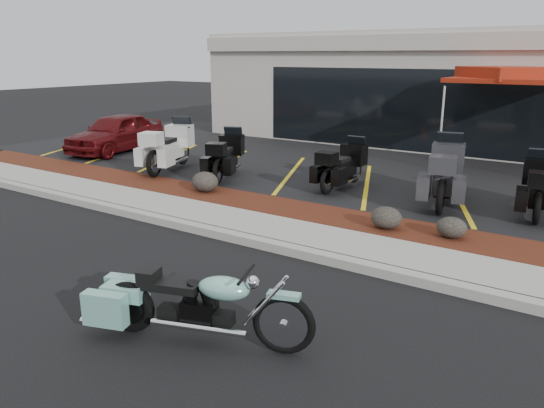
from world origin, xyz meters
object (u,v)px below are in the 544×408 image
Objects in this scene: touring_white at (182,140)px; popup_canopy at (511,76)px; hero_cruiser at (284,315)px; traffic_cone at (356,157)px; parked_car at (116,133)px.

popup_canopy is at bearing -75.93° from touring_white.
traffic_cone is at bearing 92.22° from hero_cruiser.
parked_car is 7.67× the size of traffic_cone.
hero_cruiser is 5.64× the size of traffic_cone.
touring_white is at bearing -15.40° from parked_car.
parked_car is (-3.27, 0.37, -0.08)m from touring_white.
traffic_cone is 0.14× the size of popup_canopy.
popup_canopy is (11.00, 4.51, 1.88)m from parked_car.
parked_car is at bearing 128.94° from hero_cruiser.
traffic_cone is at bearing 7.63° from parked_car.
parked_car reaches higher than hero_cruiser.
touring_white is at bearing -148.44° from traffic_cone.
hero_cruiser is at bearing -101.29° from popup_canopy.
traffic_cone is at bearing -76.63° from touring_white.
popup_canopy reaches higher than parked_car.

